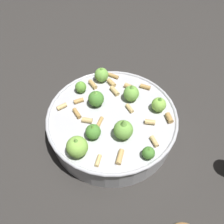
% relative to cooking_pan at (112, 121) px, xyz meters
% --- Properties ---
extents(ground_plane, '(2.40, 2.40, 0.00)m').
position_rel_cooking_pan_xyz_m(ground_plane, '(0.00, 0.00, -0.04)').
color(ground_plane, '#2D2B28').
extents(cooking_pan, '(0.32, 0.32, 0.13)m').
position_rel_cooking_pan_xyz_m(cooking_pan, '(0.00, 0.00, 0.00)').
color(cooking_pan, '#B7B7BC').
rests_on(cooking_pan, ground).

